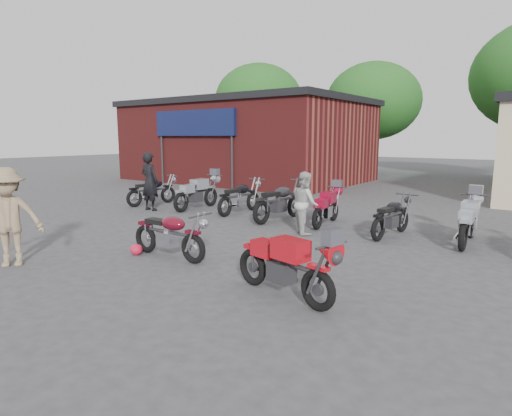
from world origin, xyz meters
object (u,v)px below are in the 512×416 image
Objects in this scene: person_tan at (8,217)px; row_bike_2 at (240,195)px; person_light at (305,203)px; sportbike at (285,262)px; row_bike_3 at (280,199)px; row_bike_5 at (392,215)px; row_bike_6 at (469,219)px; row_bike_4 at (327,205)px; helmet at (136,249)px; row_bike_0 at (152,189)px; person_dark at (150,182)px; row_bike_1 at (197,191)px; vintage_motorcycle at (169,232)px.

person_tan is 0.94× the size of row_bike_2.
person_light is 6.33m from person_tan.
sportbike is 4.35m from person_light.
person_light is 0.73× the size of row_bike_3.
row_bike_3 is 1.16× the size of row_bike_5.
row_bike_5 is 1.65m from row_bike_6.
row_bike_6 is at bearing -98.48° from row_bike_4.
row_bike_6 reaches higher than helmet.
row_bike_5 is at bearing -109.65° from person_light.
row_bike_4 is at bearing -78.16° from row_bike_0.
person_light is 1.75m from row_bike_3.
helmet is 5.92m from row_bike_5.
helmet is 0.13× the size of person_dark.
sportbike is 7.70× the size of helmet.
row_bike_6 is (1.62, 0.26, 0.04)m from row_bike_5.
person_dark reaches higher than person_light.
person_tan reaches higher than row_bike_0.
row_bike_2 is at bearing 146.41° from sportbike.
person_dark reaches higher than sportbike.
row_bike_3 reaches higher than row_bike_0.
row_bike_4 is (2.99, -0.01, -0.03)m from row_bike_2.
person_tan is at bearing -143.20° from row_bike_0.
helmet is at bearing 0.31° from person_tan.
row_bike_4 is at bearing -90.82° from row_bike_1.
row_bike_3 is 3.24m from row_bike_5.
helmet is at bearing -125.43° from row_bike_0.
row_bike_5 is at bearing 96.06° from row_bike_6.
row_bike_2 is (1.65, 0.20, -0.02)m from row_bike_1.
row_bike_3 is 1.38m from row_bike_4.
helmet is 0.13× the size of row_bike_2.
row_bike_0 is 3.57m from row_bike_2.
row_bike_2 is at bearing -74.51° from row_bike_0.
row_bike_1 reaches higher than row_bike_2.
row_bike_1 is 4.64m from row_bike_4.
person_dark is 5.72m from person_light.
person_tan is (-1.28, -1.82, 0.80)m from helmet.
row_bike_4 is (6.52, 0.47, -0.01)m from row_bike_0.
person_light reaches higher than row_bike_2.
helmet is (-0.73, -0.25, -0.42)m from vintage_motorcycle.
vintage_motorcycle is at bearing 133.12° from row_bike_6.
person_tan is 6.81m from row_bike_2.
row_bike_0 is (-6.57, 0.78, -0.22)m from person_light.
vintage_motorcycle is 4.83m from row_bike_4.
row_bike_0 is 6.54m from row_bike_4.
row_bike_1 reaches higher than helmet.
helmet is at bearing -166.28° from row_bike_2.
person_light is at bearing -113.11° from row_bike_2.
person_tan is 6.81m from row_bike_1.
row_bike_2 is at bearing 35.27° from person_tan.
row_bike_1 is 8.13m from row_bike_6.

